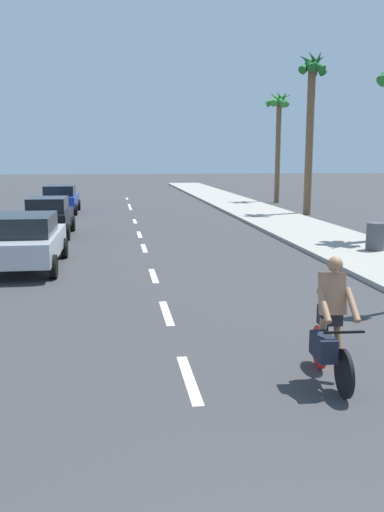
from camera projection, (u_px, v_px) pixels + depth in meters
The scene contains 18 objects.
ground_plane at pixel (140, 236), 22.28m from camera, with size 160.00×160.00×0.00m, color #38383A.
sidewalk_strip at pixel (293, 225), 25.20m from camera, with size 3.60×80.00×0.14m, color #9E998E.
lane_stripe_1 at pixel (189, 379), 7.99m from camera, with size 0.16×1.80×0.01m, color white.
lane_stripe_2 at pixel (166, 313), 11.36m from camera, with size 0.16×1.80×0.01m, color white.
lane_stripe_3 at pixel (154, 276), 14.89m from camera, with size 0.16×1.80×0.01m, color white.
lane_stripe_4 at pixel (144, 248), 19.35m from camera, with size 0.16×1.80×0.01m, color white.
lane_stripe_5 at pixel (139, 234), 22.73m from camera, with size 0.16×1.80×0.01m, color white.
lane_stripe_6 at pixel (135, 221), 27.33m from camera, with size 0.16×1.80×0.01m, color white.
lane_stripe_7 at pixel (130, 208), 34.06m from camera, with size 0.16×1.80×0.01m, color white.
lane_stripe_8 at pixel (129, 205), 36.24m from camera, with size 0.16×1.80×0.01m, color white.
lane_stripe_9 at pixel (127, 199), 42.08m from camera, with size 0.16×1.80×0.01m, color white.
cyclist at pixel (330, 327), 7.73m from camera, with size 0.63×1.71×1.82m.
parked_car_silver at pixel (25, 240), 15.72m from camera, with size 2.10×4.50×1.57m.
parked_car_black at pixel (49, 215), 22.19m from camera, with size 1.86×3.95×1.57m.
parked_car_blue at pixel (60, 198), 31.29m from camera, with size 2.02×4.38×1.57m.
palm_tree_far at pixel (311, 96), 29.16m from camera, with size 1.78×1.72×8.71m.
palm_tree_distant at pixel (279, 117), 37.27m from camera, with size 1.89×1.96×7.69m.
trash_bin_far at pixel (375, 237), 18.06m from camera, with size 0.60×0.60×0.90m, color #47474C.
Camera 1 is at (-1.02, -2.15, 3.18)m, focal length 38.67 mm.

